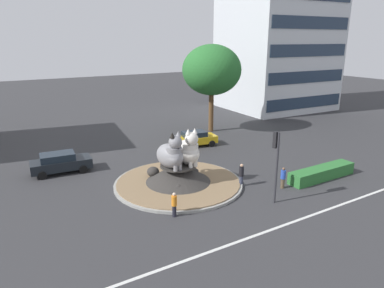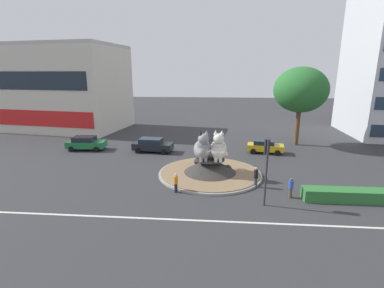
# 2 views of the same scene
# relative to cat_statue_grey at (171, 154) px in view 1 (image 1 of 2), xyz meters

# --- Properties ---
(ground_plane) EXTENTS (160.00, 160.00, 0.00)m
(ground_plane) POSITION_rel_cat_statue_grey_xyz_m (0.69, 0.25, -2.51)
(ground_plane) COLOR #333335
(lane_centreline) EXTENTS (112.00, 0.20, 0.01)m
(lane_centreline) POSITION_rel_cat_statue_grey_xyz_m (0.69, -8.05, -2.50)
(lane_centreline) COLOR silver
(lane_centreline) RESTS_ON ground
(roundabout_island) EXTENTS (9.33, 9.33, 1.52)m
(roundabout_island) POSITION_rel_cat_statue_grey_xyz_m (0.68, 0.27, -1.94)
(roundabout_island) COLOR gray
(roundabout_island) RESTS_ON ground
(cat_statue_grey) EXTENTS (1.92, 2.89, 2.71)m
(cat_statue_grey) POSITION_rel_cat_statue_grey_xyz_m (0.00, 0.00, 0.00)
(cat_statue_grey) COLOR gray
(cat_statue_grey) RESTS_ON roundabout_island
(cat_statue_white) EXTENTS (1.73, 2.71, 2.76)m
(cat_statue_white) POSITION_rel_cat_statue_grey_xyz_m (1.42, 0.07, 0.02)
(cat_statue_white) COLOR silver
(cat_statue_white) RESTS_ON roundabout_island
(traffic_light_mast) EXTENTS (0.35, 0.46, 4.72)m
(traffic_light_mast) POSITION_rel_cat_statue_grey_xyz_m (4.59, -5.46, 0.80)
(traffic_light_mast) COLOR #2D2D33
(traffic_light_mast) RESTS_ON ground
(office_tower) EXTENTS (15.01, 13.55, 28.00)m
(office_tower) POSITION_rel_cat_statue_grey_xyz_m (28.03, 19.19, 11.49)
(office_tower) COLOR silver
(office_tower) RESTS_ON ground
(clipped_hedge_strip) EXTENTS (6.03, 1.20, 0.90)m
(clipped_hedge_strip) POSITION_rel_cat_statue_grey_xyz_m (10.57, -4.40, -2.06)
(clipped_hedge_strip) COLOR #2D7033
(clipped_hedge_strip) RESTS_ON ground
(broadleaf_tree_behind_island) EXTENTS (6.51, 6.51, 9.72)m
(broadleaf_tree_behind_island) POSITION_rel_cat_statue_grey_xyz_m (11.45, 11.97, 4.41)
(broadleaf_tree_behind_island) COLOR brown
(broadleaf_tree_behind_island) RESTS_ON ground
(pedestrian_blue_shirt) EXTENTS (0.35, 0.35, 1.56)m
(pedestrian_blue_shirt) POSITION_rel_cat_statue_grey_xyz_m (6.74, -4.16, -1.69)
(pedestrian_blue_shirt) COLOR brown
(pedestrian_blue_shirt) RESTS_ON ground
(pedestrian_black_shirt) EXTENTS (0.35, 0.35, 1.70)m
(pedestrian_black_shirt) POSITION_rel_cat_statue_grey_xyz_m (4.43, -2.35, -1.61)
(pedestrian_black_shirt) COLOR #33384C
(pedestrian_black_shirt) RESTS_ON ground
(pedestrian_orange_shirt) EXTENTS (0.33, 0.33, 1.55)m
(pedestrian_orange_shirt) POSITION_rel_cat_statue_grey_xyz_m (-1.86, -3.89, -1.69)
(pedestrian_orange_shirt) COLOR black
(pedestrian_orange_shirt) RESTS_ON ground
(hatchback_near_shophouse) EXTENTS (4.71, 2.40, 1.61)m
(hatchback_near_shophouse) POSITION_rel_cat_statue_grey_xyz_m (-6.14, 7.17, -1.66)
(hatchback_near_shophouse) COLOR black
(hatchback_near_shophouse) RESTS_ON ground
(parked_car_right) EXTENTS (4.25, 2.42, 1.49)m
(parked_car_right) POSITION_rel_cat_statue_grey_xyz_m (6.83, 7.82, -1.72)
(parked_car_right) COLOR gold
(parked_car_right) RESTS_ON ground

